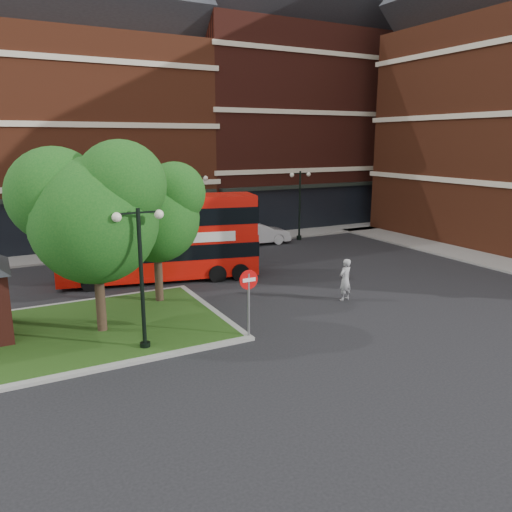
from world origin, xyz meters
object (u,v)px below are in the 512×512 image
car_silver (152,244)px  woman (345,280)px  bus (159,233)px  car_white (257,234)px

car_silver → woman: bearing=-153.8°
bus → car_white: 10.68m
bus → woman: bearing=-35.7°
bus → car_silver: (1.24, 5.78, -1.78)m
woman → car_silver: woman is taller
bus → car_white: size_ratio=2.24×
car_white → car_silver: bearing=95.2°
bus → car_silver: size_ratio=2.36×
woman → bus: bearing=-61.9°
bus → car_white: (8.80, 5.78, -1.77)m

